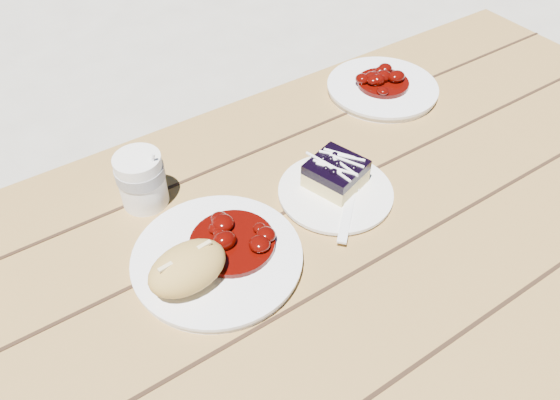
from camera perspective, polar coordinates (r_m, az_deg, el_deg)
picnic_table at (r=0.94m, az=-4.43°, el=-14.87°), size 2.00×1.55×0.75m
main_plate at (r=0.82m, az=-6.56°, el=-6.14°), size 0.25×0.25×0.02m
goulash_stew at (r=0.81m, az=-5.06°, el=-3.73°), size 0.13×0.13×0.04m
bread_roll at (r=0.77m, az=-9.65°, el=-7.02°), size 0.12×0.09×0.06m
dessert_plate at (r=0.93m, az=5.81°, el=0.75°), size 0.19×0.19×0.01m
blueberry_cake at (r=0.92m, az=5.85°, el=2.81°), size 0.11×0.11×0.05m
fork_dessert at (r=0.88m, az=7.02°, el=-1.46°), size 0.13×0.13×0.00m
coffee_cup at (r=0.91m, az=-14.27°, el=2.02°), size 0.08×0.08×0.09m
second_plate at (r=1.18m, az=10.62°, el=11.36°), size 0.22×0.22×0.02m
second_stew at (r=1.17m, az=10.81°, el=12.55°), size 0.11×0.11×0.04m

